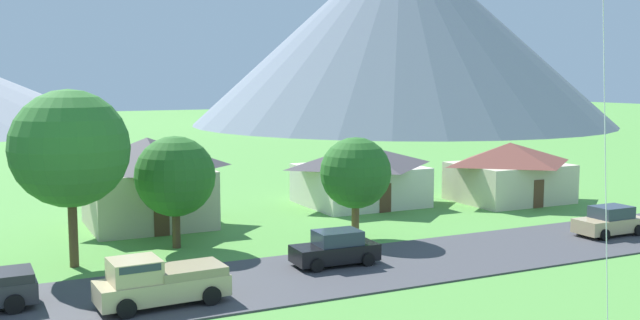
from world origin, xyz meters
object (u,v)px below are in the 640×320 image
tree_right_of_center (70,149)px  parked_car_tan_west_end (610,221)px  house_leftmost (148,180)px  house_right_center (360,173)px  pickup_truck_sand_west_side (159,281)px  tree_left_of_center (175,176)px  parked_car_black_mid_east (336,249)px  house_rightmost (509,171)px  tree_near_left (356,173)px

tree_right_of_center → parked_car_tan_west_end: tree_right_of_center is taller
house_leftmost → parked_car_tan_west_end: house_leftmost is taller
house_right_center → pickup_truck_sand_west_side: bearing=-137.7°
house_leftmost → pickup_truck_sand_west_side: house_leftmost is taller
tree_left_of_center → parked_car_black_mid_east: tree_left_of_center is taller
house_right_center → parked_car_black_mid_east: (-9.51, -14.60, -1.39)m
house_leftmost → house_right_center: house_leftmost is taller
tree_right_of_center → house_rightmost: bearing=9.6°
tree_left_of_center → pickup_truck_sand_west_side: size_ratio=1.15×
tree_right_of_center → pickup_truck_sand_west_side: size_ratio=1.63×
parked_car_tan_west_end → parked_car_black_mid_east: (-17.36, 1.06, 0.00)m
house_leftmost → house_rightmost: bearing=-6.0°
parked_car_tan_west_end → tree_right_of_center: bearing=167.2°
house_right_center → house_leftmost: bearing=-176.4°
house_right_center → pickup_truck_sand_west_side: house_right_center is taller
tree_near_left → parked_car_black_mid_east: bearing=-127.8°
house_right_center → parked_car_tan_west_end: bearing=-63.4°
parked_car_tan_west_end → house_rightmost: bearing=76.8°
parked_car_black_mid_east → tree_left_of_center: bearing=129.9°
parked_car_black_mid_east → pickup_truck_sand_west_side: (-9.26, -2.48, 0.19)m
house_right_center → tree_near_left: 11.35m
house_rightmost → tree_right_of_center: (-31.64, -5.38, 3.52)m
house_right_center → tree_right_of_center: size_ratio=1.00×
tree_left_of_center → house_rightmost: bearing=8.1°
tree_near_left → tree_right_of_center: bearing=177.8°
tree_left_of_center → tree_right_of_center: size_ratio=0.70×
tree_right_of_center → parked_car_tan_west_end: (28.85, -6.56, -4.92)m
house_leftmost → tree_right_of_center: tree_right_of_center is taller
tree_near_left → house_rightmost: bearing=20.0°
house_right_center → tree_right_of_center: bearing=-156.6°
house_leftmost → pickup_truck_sand_west_side: size_ratio=1.46×
tree_near_left → parked_car_black_mid_east: size_ratio=1.37×
house_leftmost → tree_left_of_center: (0.01, -6.47, 1.04)m
house_rightmost → parked_car_black_mid_east: 22.94m
parked_car_black_mid_east → pickup_truck_sand_west_side: pickup_truck_sand_west_side is taller
house_leftmost → tree_left_of_center: size_ratio=1.27×
house_rightmost → parked_car_tan_west_end: house_rightmost is taller
pickup_truck_sand_west_side → parked_car_tan_west_end: bearing=3.0°
tree_left_of_center → parked_car_black_mid_east: size_ratio=1.43×
tree_near_left → tree_left_of_center: 10.05m
house_rightmost → parked_car_tan_west_end: (-2.79, -11.93, -1.40)m
parked_car_tan_west_end → house_right_center: bearing=116.6°
house_leftmost → tree_near_left: size_ratio=1.32×
house_right_center → parked_car_tan_west_end: house_right_center is taller
pickup_truck_sand_west_side → house_leftmost: bearing=78.6°
house_rightmost → parked_car_tan_west_end: 12.34m
tree_left_of_center → parked_car_tan_west_end: tree_left_of_center is taller
tree_left_of_center → house_right_center: bearing=25.6°
tree_near_left → pickup_truck_sand_west_side: bearing=-150.5°
tree_near_left → parked_car_tan_west_end: size_ratio=1.38×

